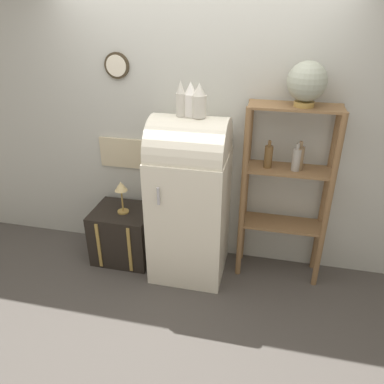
% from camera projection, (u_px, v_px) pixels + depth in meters
% --- Properties ---
extents(ground_plane, '(12.00, 12.00, 0.00)m').
position_uv_depth(ground_plane, '(185.00, 282.00, 3.53)').
color(ground_plane, '#4C4742').
extents(wall_back, '(7.00, 0.09, 2.70)m').
position_uv_depth(wall_back, '(198.00, 126.00, 3.42)').
color(wall_back, '#B7B7AD').
rests_on(wall_back, ground_plane).
extents(refrigerator, '(0.67, 0.67, 1.53)m').
position_uv_depth(refrigerator, '(190.00, 196.00, 3.37)').
color(refrigerator, silver).
rests_on(refrigerator, ground_plane).
extents(suitcase_trunk, '(0.57, 0.50, 0.54)m').
position_uv_depth(suitcase_trunk, '(124.00, 234.00, 3.78)').
color(suitcase_trunk, black).
rests_on(suitcase_trunk, ground_plane).
extents(shelf_unit, '(0.76, 0.31, 1.63)m').
position_uv_depth(shelf_unit, '(286.00, 182.00, 3.26)').
color(shelf_unit, olive).
rests_on(shelf_unit, ground_plane).
extents(globe, '(0.30, 0.30, 0.34)m').
position_uv_depth(globe, '(307.00, 82.00, 2.84)').
color(globe, '#AD8942').
rests_on(globe, shelf_unit).
extents(vase_left, '(0.08, 0.08, 0.28)m').
position_uv_depth(vase_left, '(181.00, 100.00, 2.98)').
color(vase_left, beige).
rests_on(vase_left, refrigerator).
extents(vase_center, '(0.11, 0.11, 0.27)m').
position_uv_depth(vase_center, '(191.00, 100.00, 2.98)').
color(vase_center, white).
rests_on(vase_center, refrigerator).
extents(vase_right, '(0.12, 0.12, 0.27)m').
position_uv_depth(vase_right, '(199.00, 101.00, 2.95)').
color(vase_right, beige).
rests_on(vase_right, refrigerator).
extents(desk_lamp, '(0.12, 0.12, 0.33)m').
position_uv_depth(desk_lamp, '(121.00, 190.00, 3.52)').
color(desk_lamp, '#AD8942').
rests_on(desk_lamp, suitcase_trunk).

